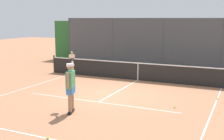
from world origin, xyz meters
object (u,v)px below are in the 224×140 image
at_px(tennis_ball_near_baseline, 175,107).
at_px(tennis_ball_by_sideline, 217,99).
at_px(tennis_ball_near_net, 48,138).
at_px(tennis_player, 71,84).

relative_size(tennis_ball_near_baseline, tennis_ball_by_sideline, 1.00).
xyz_separation_m(tennis_ball_near_baseline, tennis_ball_near_net, (2.53, 4.32, 0.00)).
height_order(tennis_player, tennis_ball_by_sideline, tennis_player).
bearing_deg(tennis_ball_near_baseline, tennis_player, 33.15).
height_order(tennis_player, tennis_ball_near_baseline, tennis_player).
distance_m(tennis_player, tennis_ball_near_net, 2.54).
xyz_separation_m(tennis_player, tennis_ball_near_baseline, (-3.20, -2.09, -1.01)).
bearing_deg(tennis_player, tennis_ball_near_baseline, -74.14).
distance_m(tennis_player, tennis_ball_near_baseline, 3.95).
bearing_deg(tennis_ball_by_sideline, tennis_ball_near_net, 58.18).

